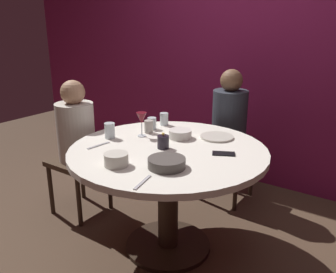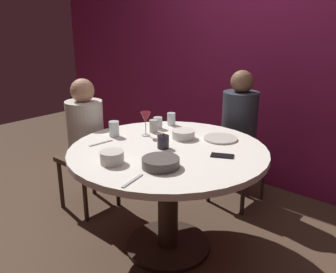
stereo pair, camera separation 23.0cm
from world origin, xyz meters
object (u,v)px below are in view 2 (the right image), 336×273
Objects in this scene: cup_by_left_diner at (171,119)px; cup_center_front at (154,126)px; seated_diner_back at (239,124)px; wine_glass at (146,118)px; cell_phone at (222,156)px; cup_near_candle at (114,129)px; cup_by_right_diner at (158,123)px; candle_holder at (163,142)px; dining_table at (168,171)px; seated_diner_left at (85,130)px; bowl_salad_center at (183,134)px; bowl_small_white at (161,163)px; dinner_plate at (220,139)px; bowl_serving_large at (112,157)px.

cup_by_left_diner is 1.05× the size of cup_center_front.
seated_diner_back is 6.62× the size of wine_glass.
cup_center_front is at bearing -83.81° from cup_by_left_diner.
cup_by_left_diner is (-0.68, 0.32, 0.04)m from cell_phone.
cup_by_left_diner is at bearing 96.19° from cup_center_front.
cell_phone is at bearing 12.02° from cup_near_candle.
seated_diner_back is at bearing 55.51° from cup_by_left_diner.
cup_center_front is (0.04, -0.09, 0.00)m from cup_by_right_diner.
cup_near_candle is at bearing -25.06° from seated_diner_back.
cell_phone is at bearing 18.91° from candle_holder.
cup_by_right_diner is (-0.70, 0.18, 0.04)m from cell_phone.
seated_diner_back is at bearing 90.00° from dining_table.
seated_diner_left is 0.87m from bowl_salad_center.
cell_phone is at bearing -14.16° from cup_by_right_diner.
bowl_small_white is (0.23, -0.49, -0.00)m from bowl_salad_center.
dinner_plate is at bearing 31.16° from wine_glass.
cell_phone is at bearing 50.64° from bowl_serving_large.
bowl_salad_center is at bearing 6.18° from cup_center_front.
cup_near_candle reaches higher than bowl_serving_large.
dinner_plate is 1.09× the size of bowl_small_white.
wine_glass is at bearing -74.40° from cup_by_right_diner.
seated_diner_left is 1.12m from dinner_plate.
candle_holder is 1.10× the size of cup_by_left_diner.
cup_near_candle reaches higher than bowl_small_white.
dinner_plate is at bearing 91.39° from bowl_small_white.
cup_by_left_diner is (-0.34, 0.43, 0.21)m from dining_table.
cup_near_candle is at bearing -119.55° from cup_center_front.
cup_by_left_diner reaches higher than bowl_serving_large.
dining_table is at bearing 0.00° from seated_diner_back.
cup_center_front reaches higher than bowl_serving_large.
cup_center_front reaches higher than bowl_salad_center.
cell_phone is 1.27× the size of cup_near_candle.
cup_by_right_diner is at bearing 27.61° from seated_diner_left.
bowl_salad_center is at bearing 87.73° from bowl_serving_large.
cell_phone is (0.64, 0.01, -0.12)m from wine_glass.
wine_glass is at bearing 161.90° from dining_table.
dining_table is at bearing 38.10° from candle_holder.
wine_glass is at bearing 64.39° from cell_phone.
seated_diner_back is at bearing 86.70° from bowl_serving_large.
cup_by_left_diner is (-0.04, 0.33, -0.08)m from wine_glass.
seated_diner_back is 0.73m from cup_by_right_diner.
dining_table is 9.25× the size of bowl_serving_large.
bowl_small_white is (-0.17, -0.37, 0.02)m from cell_phone.
bowl_salad_center is at bearing -11.49° from cup_by_right_diner.
seated_diner_left reaches higher than dining_table.
bowl_small_white is at bearing -53.47° from cup_by_left_diner.
dining_table is 0.30m from bowl_salad_center.
cup_near_candle is (0.43, -0.06, 0.11)m from seated_diner_left.
bowl_small_white is at bearing 8.52° from seated_diner_back.
bowl_serving_large is 1.50× the size of cup_center_front.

